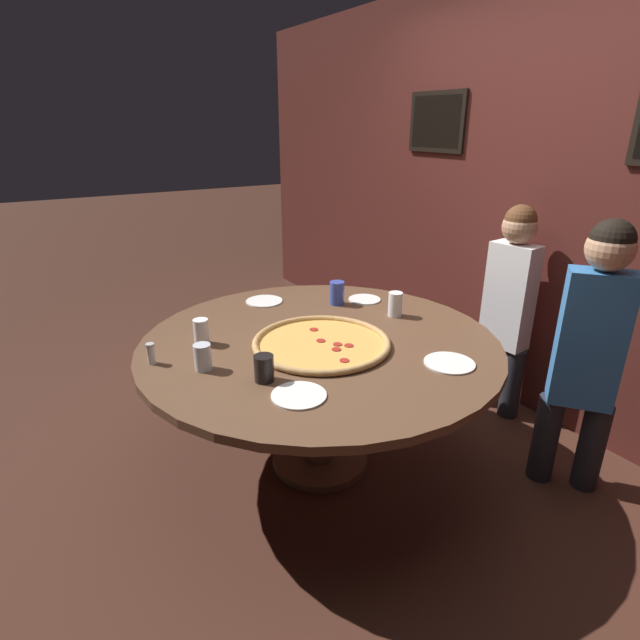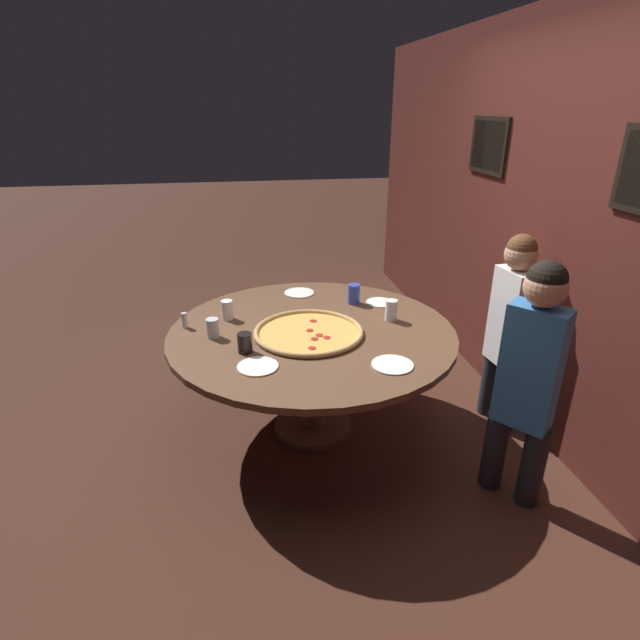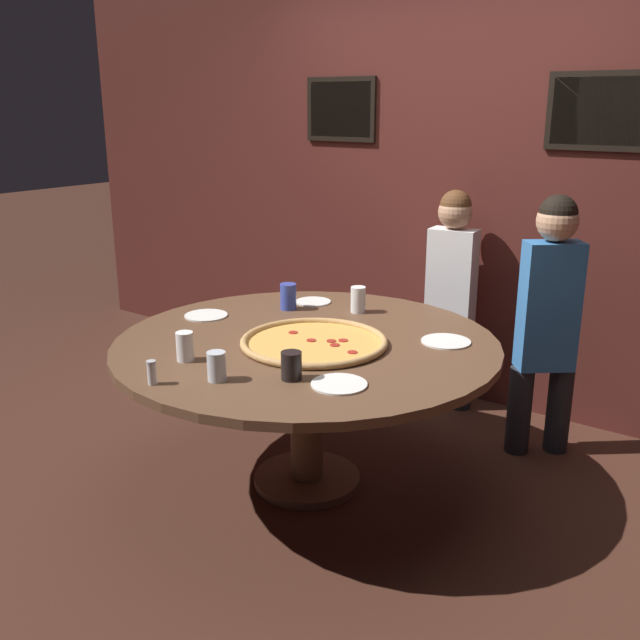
# 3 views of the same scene
# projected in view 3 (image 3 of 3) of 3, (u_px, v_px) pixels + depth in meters

# --- Properties ---
(ground_plane) EXTENTS (24.00, 24.00, 0.00)m
(ground_plane) POSITION_uv_depth(u_px,v_px,m) (307.00, 482.00, 3.51)
(ground_plane) COLOR #422319
(back_wall) EXTENTS (6.40, 0.08, 2.60)m
(back_wall) POSITION_uv_depth(u_px,v_px,m) (454.00, 187.00, 4.29)
(back_wall) COLOR #4C1E19
(back_wall) RESTS_ON ground_plane
(dining_table) EXTENTS (1.78, 1.78, 0.74)m
(dining_table) POSITION_uv_depth(u_px,v_px,m) (306.00, 363.00, 3.33)
(dining_table) COLOR brown
(dining_table) RESTS_ON ground_plane
(giant_pizza) EXTENTS (0.67, 0.67, 0.03)m
(giant_pizza) POSITION_uv_depth(u_px,v_px,m) (314.00, 342.00, 3.23)
(giant_pizza) COLOR #E5A84C
(giant_pizza) RESTS_ON dining_table
(drink_cup_by_shaker) EXTENTS (0.09, 0.09, 0.14)m
(drink_cup_by_shaker) POSITION_uv_depth(u_px,v_px,m) (288.00, 297.00, 3.77)
(drink_cup_by_shaker) COLOR #384CB7
(drink_cup_by_shaker) RESTS_ON dining_table
(drink_cup_beside_pizza) EXTENTS (0.08, 0.08, 0.11)m
(drink_cup_beside_pizza) POSITION_uv_depth(u_px,v_px,m) (291.00, 366.00, 2.82)
(drink_cup_beside_pizza) COLOR black
(drink_cup_beside_pizza) RESTS_ON dining_table
(drink_cup_near_right) EXTENTS (0.08, 0.08, 0.12)m
(drink_cup_near_right) POSITION_uv_depth(u_px,v_px,m) (217.00, 366.00, 2.80)
(drink_cup_near_right) COLOR silver
(drink_cup_near_right) RESTS_ON dining_table
(drink_cup_front_edge) EXTENTS (0.07, 0.07, 0.13)m
(drink_cup_front_edge) POSITION_uv_depth(u_px,v_px,m) (185.00, 346.00, 3.02)
(drink_cup_front_edge) COLOR white
(drink_cup_front_edge) RESTS_ON dining_table
(drink_cup_near_left) EXTENTS (0.08, 0.08, 0.14)m
(drink_cup_near_left) POSITION_uv_depth(u_px,v_px,m) (358.00, 300.00, 3.72)
(drink_cup_near_left) COLOR white
(drink_cup_near_left) RESTS_ON dining_table
(white_plate_beside_cup) EXTENTS (0.23, 0.23, 0.01)m
(white_plate_beside_cup) POSITION_uv_depth(u_px,v_px,m) (446.00, 341.00, 3.27)
(white_plate_beside_cup) COLOR white
(white_plate_beside_cup) RESTS_ON dining_table
(white_plate_right_side) EXTENTS (0.22, 0.22, 0.01)m
(white_plate_right_side) POSITION_uv_depth(u_px,v_px,m) (339.00, 384.00, 2.77)
(white_plate_right_side) COLOR white
(white_plate_right_side) RESTS_ON dining_table
(white_plate_near_front) EXTENTS (0.22, 0.22, 0.01)m
(white_plate_near_front) POSITION_uv_depth(u_px,v_px,m) (206.00, 315.00, 3.66)
(white_plate_near_front) COLOR white
(white_plate_near_front) RESTS_ON dining_table
(white_plate_far_back) EXTENTS (0.19, 0.19, 0.01)m
(white_plate_far_back) POSITION_uv_depth(u_px,v_px,m) (313.00, 302.00, 3.92)
(white_plate_far_back) COLOR white
(white_plate_far_back) RESTS_ON dining_table
(condiment_shaker) EXTENTS (0.04, 0.04, 0.10)m
(condiment_shaker) POSITION_uv_depth(u_px,v_px,m) (152.00, 372.00, 2.77)
(condiment_shaker) COLOR silver
(condiment_shaker) RESTS_ON dining_table
(diner_side_right) EXTENTS (0.34, 0.20, 1.32)m
(diner_side_right) POSITION_uv_depth(u_px,v_px,m) (451.00, 287.00, 4.21)
(diner_side_right) COLOR #232328
(diner_side_right) RESTS_ON ground_plane
(diner_side_left) EXTENTS (0.34, 0.31, 1.37)m
(diner_side_left) POSITION_uv_depth(u_px,v_px,m) (549.00, 312.00, 3.61)
(diner_side_left) COLOR #232328
(diner_side_left) RESTS_ON ground_plane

